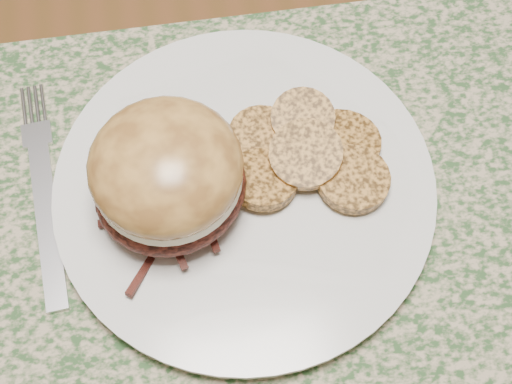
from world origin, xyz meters
TOP-DOWN VIEW (x-y plane):
  - ground at (0.00, 0.00)m, footprint 3.50×3.50m
  - dining_table at (0.00, 0.00)m, footprint 1.50×0.90m
  - placemat at (0.01, -0.26)m, footprint 0.45×0.33m
  - dinner_plate at (-0.02, -0.25)m, footprint 0.26×0.26m
  - pork_sandwich at (-0.07, -0.26)m, footprint 0.14×0.14m
  - roasted_potatoes at (0.03, -0.24)m, footprint 0.14×0.12m
  - fork at (-0.16, -0.23)m, footprint 0.03×0.19m

SIDE VIEW (x-z plane):
  - ground at x=0.00m, z-range 0.00..0.00m
  - dining_table at x=0.00m, z-range 0.30..1.05m
  - placemat at x=0.01m, z-range 0.75..0.75m
  - fork at x=-0.16m, z-range 0.75..0.76m
  - dinner_plate at x=-0.02m, z-range 0.75..0.77m
  - roasted_potatoes at x=0.03m, z-range 0.76..0.79m
  - pork_sandwich at x=-0.07m, z-range 0.77..0.85m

